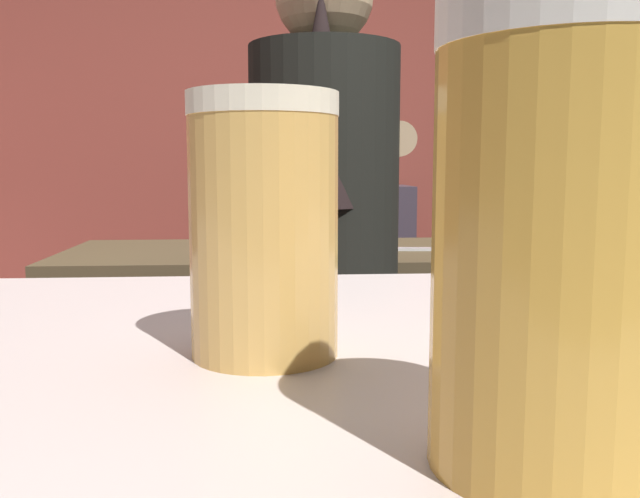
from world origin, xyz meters
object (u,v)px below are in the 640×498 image
Objects in this scene: pint_glass_near at (264,226)px; bottle_olive_oil at (283,172)px; knife_block at (618,210)px; bartender at (324,261)px; pint_glass_far at (572,240)px; bottle_vinegar at (358,168)px; bottle_hot_sauce at (384,168)px; chefs_knife at (408,249)px; mixing_bowl at (276,239)px.

pint_glass_near is 3.00m from bottle_olive_oil.
pint_glass_near is at bearing -122.61° from knife_block.
knife_block reaches higher than pint_glass_near.
bartender is at bearing -150.32° from knife_block.
bottle_vinegar reaches higher than pint_glass_far.
knife_block is 1.32× the size of bottle_hot_sauce.
pint_glass_far is at bearing -172.71° from bartender.
bartender is 7.65× the size of bottle_hot_sauce.
mixing_bowl is at bearing 166.27° from chefs_knife.
bottle_olive_oil is at bearing 10.30° from bartender.
pint_glass_far reaches higher than mixing_bowl.
mixing_bowl is 0.67× the size of chefs_knife.
knife_block is 1.64× the size of bottle_olive_oil.
pint_glass_far is at bearing -54.69° from pint_glass_near.
bartender reaches higher than bottle_hot_sauce.
pint_glass_far is at bearing -96.02° from bottle_vinegar.
bottle_olive_oil reaches higher than pint_glass_near.
bottle_hot_sauce is at bearing 87.46° from chefs_knife.
chefs_knife is 1.36× the size of bottle_olive_oil.
pint_glass_far is at bearing -89.31° from bottle_olive_oil.
bottle_olive_oil is at bearing 87.94° from mixing_bowl.
knife_block is at bearing -64.77° from bottle_hot_sauce.
knife_block is at bearing 2.18° from mixing_bowl.
mixing_bowl is 0.91× the size of bottle_olive_oil.
pint_glass_near is 0.62× the size of bottle_hot_sauce.
pint_glass_far is (-0.02, -1.33, 0.19)m from bartender.
pint_glass_near is (-0.40, -1.60, 0.21)m from chefs_knife.
pint_glass_far is 0.67× the size of bottle_vinegar.
mixing_bowl is at bearing -113.59° from bottle_hot_sauce.
chefs_knife is 1.78m from pint_glass_far.
bottle_hot_sauce is at bearing 81.57° from pint_glass_far.
bottle_vinegar is (0.41, 1.19, 0.21)m from mixing_bowl.
bottle_hot_sauce is at bearing 115.23° from knife_block.
bottle_vinegar reaches higher than bottle_olive_oil.
bartender reaches higher than chefs_knife.
bottle_vinegar is at bearing -157.90° from bottle_hot_sauce.
bartender is 5.78× the size of knife_block.
chefs_knife is at bearing -90.71° from bottle_vinegar.
bottle_vinegar reaches higher than pint_glass_near.
chefs_knife is 1.77× the size of pint_glass_near.
pint_glass_far is at bearing -96.04° from chefs_knife.
knife_block is at bearing -58.39° from bottle_vinegar.
bartender is at bearing 84.06° from pint_glass_near.
knife_block is at bearing 16.87° from chefs_knife.
bottle_vinegar is at bearing -1.47° from bartender.
bottle_olive_oil reaches higher than knife_block.
chefs_knife is at bearing -17.66° from mixing_bowl.
chefs_knife is 1.46m from bottle_olive_oil.
knife_block is 1.29× the size of bottle_vinegar.
bottle_hot_sauce is (0.54, 1.25, 0.21)m from mixing_bowl.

